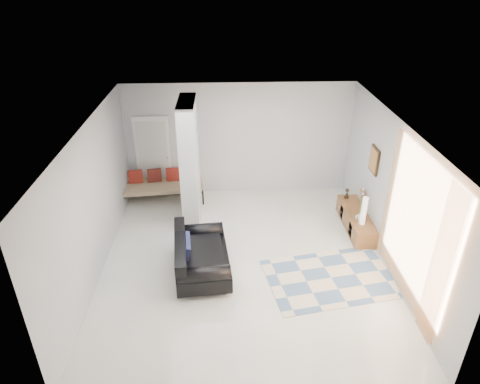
{
  "coord_description": "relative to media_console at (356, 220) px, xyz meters",
  "views": [
    {
      "loc": [
        -0.38,
        -6.81,
        5.23
      ],
      "look_at": [
        -0.06,
        0.6,
        1.24
      ],
      "focal_mm": 32.0,
      "sensor_mm": 36.0,
      "label": 1
    }
  ],
  "objects": [
    {
      "name": "wall_left",
      "position": [
        -5.27,
        -1.1,
        1.19
      ],
      "size": [
        0.0,
        6.0,
        6.0
      ],
      "primitive_type": "plane",
      "rotation": [
        1.57,
        0.0,
        1.57
      ],
      "color": "silver",
      "rests_on": "ground"
    },
    {
      "name": "floor",
      "position": [
        -2.52,
        -1.1,
        -0.21
      ],
      "size": [
        6.0,
        6.0,
        0.0
      ],
      "primitive_type": "plane",
      "color": "beige",
      "rests_on": "ground"
    },
    {
      "name": "wall_front",
      "position": [
        -2.52,
        -4.1,
        1.19
      ],
      "size": [
        6.0,
        0.0,
        6.0
      ],
      "primitive_type": "plane",
      "rotation": [
        -1.57,
        0.0,
        0.0
      ],
      "color": "silver",
      "rests_on": "ground"
    },
    {
      "name": "hallway_door",
      "position": [
        -4.62,
        1.86,
        0.81
      ],
      "size": [
        0.85,
        0.06,
        2.04
      ],
      "primitive_type": "cube",
      "color": "white",
      "rests_on": "floor"
    },
    {
      "name": "wall_back",
      "position": [
        -2.52,
        1.9,
        1.19
      ],
      "size": [
        6.0,
        0.0,
        6.0
      ],
      "primitive_type": "plane",
      "rotation": [
        1.57,
        0.0,
        0.0
      ],
      "color": "silver",
      "rests_on": "ground"
    },
    {
      "name": "area_rug",
      "position": [
        -0.92,
        -1.69,
        -0.2
      ],
      "size": [
        2.6,
        1.97,
        0.01
      ],
      "primitive_type": "cube",
      "rotation": [
        0.0,
        0.0,
        0.18
      ],
      "color": "beige",
      "rests_on": "floor"
    },
    {
      "name": "loveseat",
      "position": [
        -3.4,
        -1.39,
        0.15
      ],
      "size": [
        1.13,
        1.75,
        0.76
      ],
      "rotation": [
        0.0,
        0.0,
        0.09
      ],
      "color": "silver",
      "rests_on": "floor"
    },
    {
      "name": "wall_art",
      "position": [
        0.2,
        -0.0,
        1.44
      ],
      "size": [
        0.04,
        0.45,
        0.55
      ],
      "primitive_type": "cube",
      "color": "#311D0D",
      "rests_on": "wall_right"
    },
    {
      "name": "ceiling",
      "position": [
        -2.52,
        -1.1,
        2.59
      ],
      "size": [
        6.0,
        6.0,
        0.0
      ],
      "primitive_type": "plane",
      "rotation": [
        3.14,
        0.0,
        0.0
      ],
      "color": "white",
      "rests_on": "wall_back"
    },
    {
      "name": "vase",
      "position": [
        -0.05,
        -0.3,
        0.28
      ],
      "size": [
        0.18,
        0.18,
        0.17
      ],
      "primitive_type": "imported",
      "rotation": [
        0.0,
        0.0,
        0.12
      ],
      "color": "silver",
      "rests_on": "media_console"
    },
    {
      "name": "bronze_figurine",
      "position": [
        -0.05,
        0.68,
        0.31
      ],
      "size": [
        0.13,
        0.13,
        0.23
      ],
      "primitive_type": null,
      "rotation": [
        0.0,
        0.0,
        0.1
      ],
      "color": "#302315",
      "rests_on": "media_console"
    },
    {
      "name": "partition_column",
      "position": [
        -3.62,
        0.5,
        1.19
      ],
      "size": [
        0.35,
        1.2,
        2.8
      ],
      "primitive_type": "cube",
      "color": "#AFB4B6",
      "rests_on": "floor"
    },
    {
      "name": "cylinder_lamp",
      "position": [
        -0.02,
        -0.45,
        0.51
      ],
      "size": [
        0.11,
        0.11,
        0.63
      ],
      "primitive_type": "cylinder",
      "color": "silver",
      "rests_on": "media_console"
    },
    {
      "name": "curtain",
      "position": [
        0.15,
        -2.25,
        1.24
      ],
      "size": [
        0.0,
        2.55,
        2.55
      ],
      "primitive_type": "plane",
      "rotation": [
        1.57,
        0.0,
        1.57
      ],
      "color": "orange",
      "rests_on": "wall_right"
    },
    {
      "name": "media_console",
      "position": [
        0.0,
        0.0,
        0.0
      ],
      "size": [
        0.45,
        1.67,
        0.8
      ],
      "color": "brown",
      "rests_on": "floor"
    },
    {
      "name": "wall_right",
      "position": [
        0.23,
        -1.1,
        1.19
      ],
      "size": [
        0.0,
        6.0,
        6.0
      ],
      "primitive_type": "plane",
      "rotation": [
        1.57,
        0.0,
        -1.57
      ],
      "color": "silver",
      "rests_on": "ground"
    },
    {
      "name": "daybed",
      "position": [
        -4.45,
        1.52,
        0.2
      ],
      "size": [
        2.05,
        1.04,
        0.77
      ],
      "rotation": [
        0.0,
        0.0,
        0.1
      ],
      "color": "black",
      "rests_on": "floor"
    }
  ]
}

